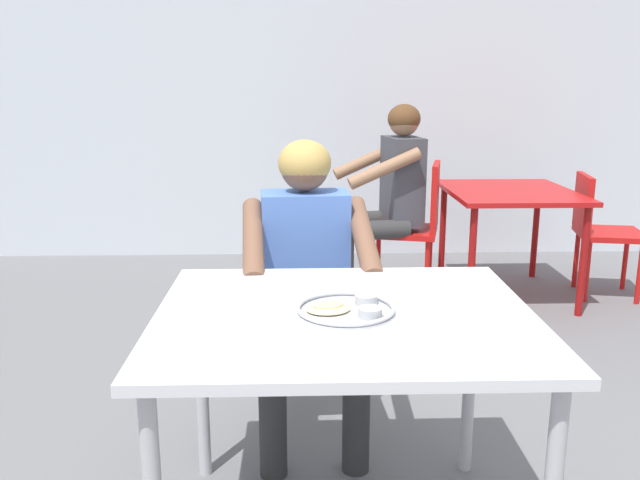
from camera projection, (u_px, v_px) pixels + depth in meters
The scene contains 9 objects.
back_wall at pixel (318, 39), 5.11m from camera, with size 12.00×0.12×3.40m, color silver.
table_foreground at pixel (345, 337), 1.89m from camera, with size 1.07×0.90×0.76m.
thali_tray at pixel (347, 308), 1.87m from camera, with size 0.28×0.28×0.03m.
chair_foreground at pixel (304, 300), 2.82m from camera, with size 0.43×0.42×0.83m.
diner_foreground at pixel (307, 264), 2.55m from camera, with size 0.52×0.57×1.17m.
table_background_red at pixel (509, 202), 4.27m from camera, with size 0.79×0.94×0.71m.
chair_red_left at pixel (416, 221), 4.26m from camera, with size 0.51×0.48×0.89m.
chair_red_right at pixel (599, 226), 4.31m from camera, with size 0.47×0.46×0.80m.
patron_background at pixel (389, 185), 4.21m from camera, with size 0.60×0.55×1.25m.
Camera 1 is at (-0.15, -1.68, 1.40)m, focal length 37.18 mm.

